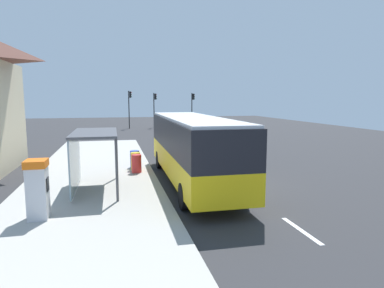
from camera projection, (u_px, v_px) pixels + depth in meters
ground_plane at (176, 145)px, 29.59m from camera, size 56.00×92.00×0.04m
sidewalk_platform at (93, 179)px, 16.55m from camera, size 6.20×30.00×0.18m
lane_stripe_seg_0 at (301, 230)px, 10.36m from camera, size 0.16×2.20×0.01m
lane_stripe_seg_1 at (241, 189)px, 15.18m from camera, size 0.16×2.20×0.01m
lane_stripe_seg_2 at (210, 167)px, 20.00m from camera, size 0.16×2.20×0.01m
lane_stripe_seg_3 at (191, 154)px, 24.82m from camera, size 0.16×2.20×0.01m
lane_stripe_seg_4 at (178, 145)px, 29.64m from camera, size 0.16×2.20×0.01m
lane_stripe_seg_5 at (169, 138)px, 34.47m from camera, size 0.16×2.20×0.01m
lane_stripe_seg_6 at (162, 133)px, 39.29m from camera, size 0.16×2.20×0.01m
lane_stripe_seg_7 at (157, 130)px, 44.11m from camera, size 0.16×2.20×0.01m
bus at (192, 146)px, 15.91m from camera, size 2.66×11.04×3.21m
white_van at (178, 121)px, 40.10m from camera, size 2.17×5.26×2.30m
sedan_near at (171, 123)px, 45.16m from camera, size 1.90×4.43×1.52m
ticket_machine at (38, 189)px, 10.79m from camera, size 0.66×0.76×1.94m
recycling_bin_red at (136, 164)px, 17.66m from camera, size 0.52×0.52×0.95m
recycling_bin_yellow at (136, 161)px, 18.33m from camera, size 0.52×0.52×0.95m
recycling_bin_blue at (135, 159)px, 19.01m from camera, size 0.52×0.52×0.95m
traffic_light_near_side at (193, 105)px, 46.48m from camera, size 0.49×0.28×4.84m
traffic_light_far_side at (130, 104)px, 45.28m from camera, size 0.49×0.28×5.10m
traffic_light_median at (155, 105)px, 46.86m from camera, size 0.49×0.28×4.85m
bus_shelter at (88, 146)px, 14.06m from camera, size 1.80×4.00×2.50m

